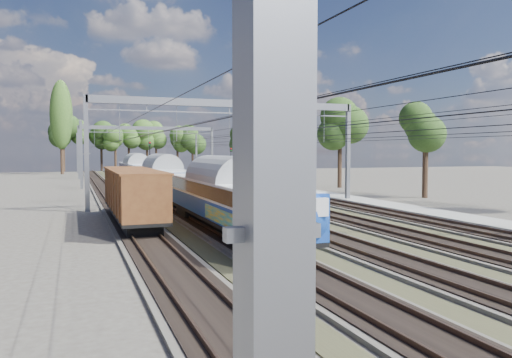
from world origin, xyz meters
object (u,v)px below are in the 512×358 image
object	(u,v)px
worker	(212,185)
signal_far	(231,160)
emu_train	(163,174)
signal_near	(150,156)
freight_boxcar	(133,193)

from	to	relation	value
worker	signal_far	world-z (taller)	signal_far
emu_train	signal_near	world-z (taller)	signal_near
freight_boxcar	emu_train	bearing A→B (deg)	73.73
worker	signal_far	xyz separation A→B (m)	(9.02, 21.48, 2.50)
freight_boxcar	worker	xyz separation A→B (m)	(11.28, 22.73, -1.27)
worker	signal_near	distance (m)	28.27
signal_far	signal_near	bearing A→B (deg)	155.68
signal_far	emu_train	bearing A→B (deg)	-114.55
freight_boxcar	worker	bearing A→B (deg)	63.60
emu_train	freight_boxcar	distance (m)	16.07
emu_train	worker	xyz separation A→B (m)	(6.78, 7.31, -1.72)
worker	freight_boxcar	bearing A→B (deg)	161.18
worker	signal_near	xyz separation A→B (m)	(-2.87, 27.95, 3.14)
freight_boxcar	signal_far	size ratio (longest dim) A/B	2.53
emu_train	worker	size ratio (longest dim) A/B	38.48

